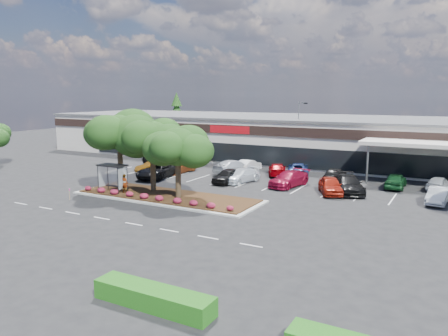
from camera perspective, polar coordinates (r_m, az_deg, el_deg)
The scene contains 32 objects.
ground at distance 36.75m, azimuth -8.60°, elevation -5.49°, with size 160.00×160.00×0.00m, color black.
retail_store at distance 65.99m, azimuth 9.51°, elevation 3.96°, with size 80.40×25.20×6.25m.
landscape_island at distance 40.98m, azimuth -7.45°, elevation -3.70°, with size 18.00×6.00×0.26m.
lane_markings at distance 45.29m, azimuth -0.74°, elevation -2.49°, with size 33.12×20.06×0.01m.
shrub_row at distance 39.27m, azimuth -9.27°, elevation -3.75°, with size 17.00×0.80×0.50m, color maroon, non-canonical shape.
bus_shelter at distance 43.21m, azimuth -14.24°, elevation -0.27°, with size 2.75×1.55×2.59m.
island_tree_west at distance 44.40m, azimuth -13.46°, elevation 2.50°, with size 7.20×7.20×7.89m, color #19310E, non-canonical shape.
island_tree_mid at distance 42.73m, azimuth -9.32°, elevation 1.98°, with size 6.60×6.60×7.32m, color #19310E, non-canonical shape.
island_tree_east at distance 39.24m, azimuth -6.05°, elevation 0.78°, with size 5.80×5.80×6.50m, color #19310E, non-canonical shape.
hedge_south_east at distance 20.78m, azimuth -9.20°, elevation -16.35°, with size 6.00×1.30×0.90m, color #0E500E.
conifer_north_west at distance 90.46m, azimuth -6.18°, elevation 6.71°, with size 4.40×4.40×10.00m, color #19310E.
person_waiting at distance 42.39m, azimuth -12.84°, elevation -1.98°, with size 0.66×0.43×1.81m, color #594C47.
light_pole at distance 59.63m, azimuth 9.72°, elevation 3.94°, with size 1.43×0.50×8.54m.
survey_stake at distance 42.03m, azimuth -19.54°, elevation -3.06°, with size 0.08×0.14×1.07m.
car_0 at distance 54.30m, azimuth -9.36°, elevation 0.15°, with size 1.48×4.23×1.40m, color brown.
car_1 at distance 50.65m, azimuth -8.68°, elevation -0.34°, with size 2.79×6.06×1.68m, color black.
car_2 at distance 53.78m, azimuth -5.78°, elevation 0.24°, with size 2.21×5.44×1.58m, color brown.
car_3 at distance 47.23m, azimuth 0.47°, elevation -1.03°, with size 1.84×4.57×1.56m, color black.
car_4 at distance 47.65m, azimuth 2.27°, elevation -0.99°, with size 2.07×5.10×1.48m, color silver.
car_5 at distance 45.92m, azimuth 8.46°, elevation -1.41°, with size 2.25×5.53×1.61m, color maroon.
car_6 at distance 44.24m, azimuth 15.94°, elevation -2.04°, with size 2.38×5.86×1.70m, color black.
car_7 at distance 43.30m, azimuth 13.74°, elevation -2.24°, with size 1.93×4.79×1.63m, color maroon.
car_8 at distance 42.70m, azimuth 26.18°, elevation -3.25°, with size 1.54×4.43×1.46m, color #ACB1B8.
car_9 at distance 61.18m, azimuth -8.05°, elevation 1.32°, with size 2.59×5.61×1.56m, color black.
car_10 at distance 60.63m, azimuth -4.61°, elevation 1.35°, with size 2.30×5.66×1.64m, color #1C451B.
car_11 at distance 54.42m, azimuth 3.18°, elevation 0.33°, with size 1.56×4.48×1.48m, color white.
car_12 at distance 52.51m, azimuth 1.34°, elevation 0.13°, with size 2.39×5.88×1.71m, color #B1B7BF.
car_13 at distance 52.03m, azimuth 6.95°, elevation -0.18°, with size 2.00×4.91×1.43m, color #860006.
car_14 at distance 52.61m, azimuth 9.63°, elevation -0.13°, with size 2.39×5.19×1.44m, color navy.
car_15 at distance 48.81m, azimuth 14.28°, elevation -0.89°, with size 2.02×5.02×1.71m, color black.
car_16 at distance 47.89m, azimuth 21.51°, elevation -1.56°, with size 1.84×4.59×1.56m, color #13431E.
car_17 at distance 48.56m, azimuth 26.23°, elevation -1.81°, with size 1.69×4.21×1.44m, color #B0B5BB.
Camera 1 is at (21.65, -28.13, 9.50)m, focal length 35.00 mm.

